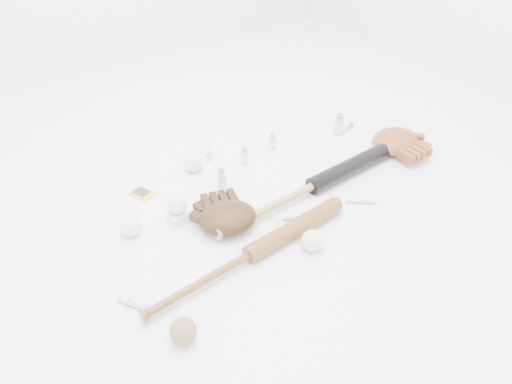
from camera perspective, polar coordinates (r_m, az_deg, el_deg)
bat_dark at (r=1.87m, az=6.57°, el=0.73°), size 0.93×0.13×0.07m
bat_wood at (r=1.58m, az=-0.68°, el=-7.13°), size 0.82×0.13×0.06m
glove_dark at (r=1.70m, az=-3.29°, el=-2.91°), size 0.29×0.29×0.09m
glove_tan at (r=2.18m, az=15.61°, el=5.66°), size 0.25×0.25×0.09m
trading_card at (r=1.91m, az=-12.82°, el=-0.21°), size 0.09×0.11×0.01m
pedestal at (r=1.76m, az=-8.84°, el=-2.79°), size 0.07×0.07×0.04m
baseball_on_pedestal at (r=1.73m, az=-9.00°, el=-1.51°), size 0.06×0.06×0.06m
baseball_left at (r=1.73m, az=-14.17°, el=-3.86°), size 0.07×0.07×0.07m
baseball_upper at (r=1.99m, az=-7.16°, el=3.32°), size 0.08×0.08×0.08m
baseball_mid at (r=1.63m, az=6.44°, el=-5.55°), size 0.07×0.07×0.07m
baseball_aged at (r=1.39m, az=-8.34°, el=-15.44°), size 0.07×0.07×0.07m
syringe_0 at (r=1.51m, az=-13.17°, el=-12.56°), size 0.11×0.15×0.02m
syringe_1 at (r=1.76m, az=4.49°, el=-2.89°), size 0.14×0.07×0.02m
syringe_2 at (r=2.10m, az=-5.36°, el=4.57°), size 0.10×0.14×0.02m
syringe_3 at (r=1.86m, az=12.27°, el=-1.03°), size 0.14×0.12×0.02m
syringe_4 at (r=2.29m, az=10.09°, el=6.99°), size 0.14×0.06×0.02m
vial_0 at (r=2.02m, az=-1.28°, el=4.22°), size 0.03×0.03×0.07m
vial_1 at (r=2.12m, az=1.90°, el=5.82°), size 0.03×0.03×0.07m
vial_2 at (r=1.89m, az=-3.93°, el=1.62°), size 0.03×0.03×0.08m
vial_3 at (r=2.25m, az=9.41°, el=7.66°), size 0.04×0.04×0.10m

